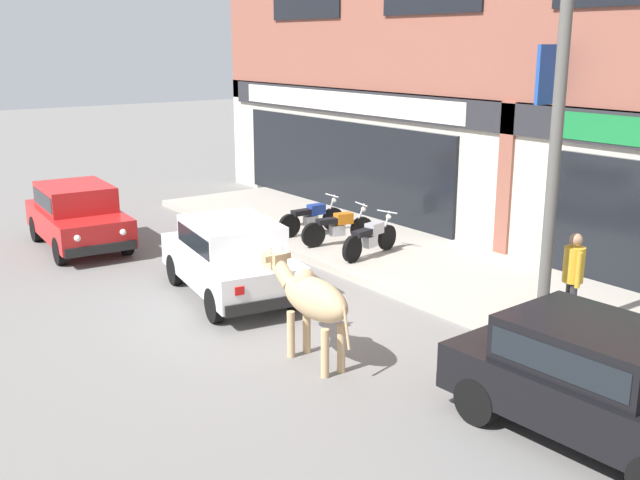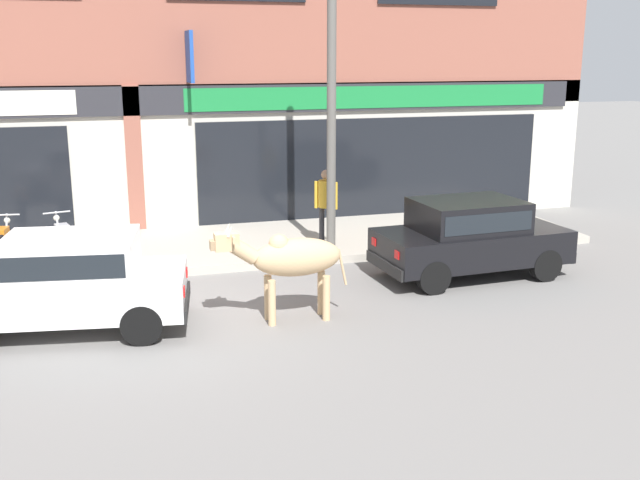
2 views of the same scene
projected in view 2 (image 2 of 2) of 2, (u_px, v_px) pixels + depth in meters
The scene contains 10 objects.
ground_plane at pixel (161, 318), 11.82m from camera, with size 90.00×90.00×0.00m, color slate.
sidewalk at pixel (144, 251), 15.53m from camera, with size 19.00×3.61×0.16m, color #A8A093.
shop_building at pixel (126, 31), 16.37m from camera, with size 23.00×1.40×9.50m.
cow at pixel (291, 258), 11.50m from camera, with size 2.15×0.54×1.61m.
car_0 at pixel (68, 279), 11.12m from camera, with size 3.77×2.13×1.46m.
car_2 at pixel (470, 234), 13.85m from camera, with size 3.68×1.77×1.46m.
motorcycle_1 at pixel (0, 246), 14.09m from camera, with size 0.58×1.80×0.88m.
motorcycle_2 at pixel (65, 242), 14.39m from camera, with size 0.66×1.78×0.88m.
pedestrian at pixel (326, 199), 15.45m from camera, with size 0.42×0.32×1.60m.
utility_pole at pixel (331, 94), 14.35m from camera, with size 0.18×0.18×6.32m, color #595651.
Camera 2 is at (-0.79, -11.42, 4.06)m, focal length 42.00 mm.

